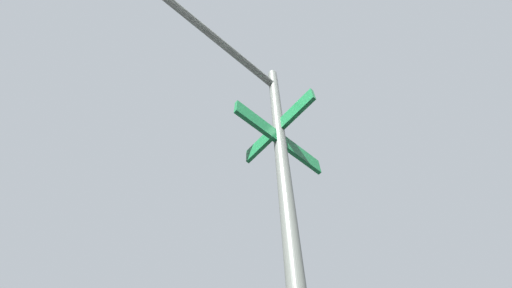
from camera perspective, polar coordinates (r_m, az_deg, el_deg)
The scene contains 1 object.
traffic_signal_near at distance 2.90m, azimuth -12.70°, elevation 12.83°, with size 1.88×2.78×5.70m.
Camera 1 is at (-6.92, -4.96, 1.35)m, focal length 22.82 mm.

